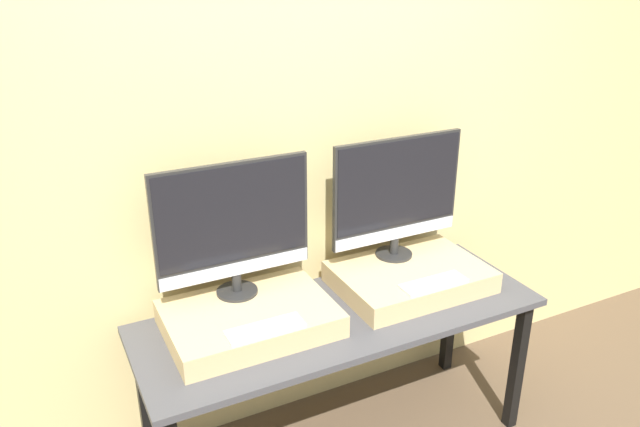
# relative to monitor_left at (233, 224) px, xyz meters

# --- Properties ---
(wall_back) EXTENTS (8.00, 0.04, 2.60)m
(wall_back) POSITION_rel_monitor_left_xyz_m (0.39, 0.19, 0.17)
(wall_back) COLOR #DBC684
(wall_back) RESTS_ON ground_plane
(workbench) EXTENTS (1.74, 0.63, 0.72)m
(workbench) POSITION_rel_monitor_left_xyz_m (0.39, -0.19, -0.49)
(workbench) COLOR #47474C
(workbench) RESTS_ON ground_plane
(wooden_riser_left) EXTENTS (0.67, 0.47, 0.10)m
(wooden_riser_left) POSITION_rel_monitor_left_xyz_m (0.00, -0.14, -0.36)
(wooden_riser_left) COLOR #D6B77F
(wooden_riser_left) RESTS_ON workbench
(monitor_left) EXTENTS (0.65, 0.17, 0.57)m
(monitor_left) POSITION_rel_monitor_left_xyz_m (0.00, 0.00, 0.00)
(monitor_left) COLOR #282828
(monitor_left) RESTS_ON wooden_riser_left
(keyboard_left) EXTENTS (0.30, 0.10, 0.01)m
(keyboard_left) POSITION_rel_monitor_left_xyz_m (0.00, -0.31, -0.31)
(keyboard_left) COLOR silver
(keyboard_left) RESTS_ON wooden_riser_left
(wooden_riser_right) EXTENTS (0.67, 0.47, 0.10)m
(wooden_riser_right) POSITION_rel_monitor_left_xyz_m (0.78, -0.14, -0.36)
(wooden_riser_right) COLOR #D6B77F
(wooden_riser_right) RESTS_ON workbench
(monitor_right) EXTENTS (0.65, 0.17, 0.57)m
(monitor_right) POSITION_rel_monitor_left_xyz_m (0.78, 0.00, 0.00)
(monitor_right) COLOR #282828
(monitor_right) RESTS_ON wooden_riser_right
(keyboard_right) EXTENTS (0.30, 0.10, 0.01)m
(keyboard_right) POSITION_rel_monitor_left_xyz_m (0.78, -0.31, -0.31)
(keyboard_right) COLOR silver
(keyboard_right) RESTS_ON wooden_riser_right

